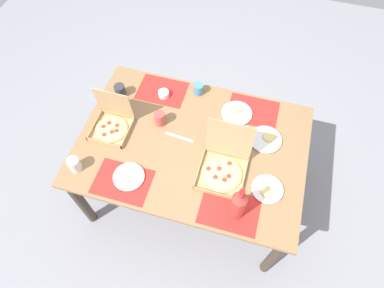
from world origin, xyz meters
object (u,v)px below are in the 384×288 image
(pizza_box_corner_left, at_px, (112,124))
(plate_far_left, at_px, (267,189))
(cup_dark, at_px, (120,91))
(cup_clear_right, at_px, (75,164))
(plate_far_right, at_px, (129,177))
(plate_near_left, at_px, (266,139))
(soda_bottle, at_px, (238,205))
(cup_spare, at_px, (160,118))
(condiment_bowl, at_px, (164,94))
(cup_clear_left, at_px, (198,89))
(pizza_box_edge_far, at_px, (223,166))
(plate_middle, at_px, (237,113))

(pizza_box_corner_left, relative_size, plate_far_left, 1.45)
(pizza_box_corner_left, bearing_deg, cup_dark, 101.41)
(cup_clear_right, bearing_deg, plate_far_right, 4.83)
(plate_near_left, distance_m, plate_far_left, 0.37)
(plate_far_right, relative_size, soda_bottle, 0.62)
(pizza_box_corner_left, distance_m, cup_spare, 0.33)
(plate_near_left, height_order, condiment_bowl, condiment_bowl)
(plate_far_right, relative_size, cup_dark, 2.12)
(cup_clear_left, bearing_deg, pizza_box_edge_far, -61.03)
(cup_spare, bearing_deg, plate_middle, 24.01)
(plate_near_left, height_order, plate_far_left, same)
(condiment_bowl, bearing_deg, cup_dark, -165.66)
(plate_middle, bearing_deg, cup_spare, -155.99)
(plate_far_left, bearing_deg, condiment_bowl, 147.64)
(pizza_box_edge_far, xyz_separation_m, cup_clear_right, (-0.92, -0.25, -0.00))
(plate_far_left, xyz_separation_m, condiment_bowl, (-0.86, 0.55, 0.01))
(cup_clear_left, distance_m, condiment_bowl, 0.26)
(cup_clear_right, relative_size, condiment_bowl, 1.25)
(cup_dark, bearing_deg, plate_far_right, -63.64)
(plate_middle, xyz_separation_m, cup_dark, (-0.87, -0.06, 0.04))
(plate_near_left, height_order, cup_spare, cup_spare)
(cup_clear_left, bearing_deg, plate_far_left, -46.00)
(cup_spare, bearing_deg, cup_clear_left, 61.27)
(plate_far_right, bearing_deg, plate_middle, 50.84)
(pizza_box_corner_left, xyz_separation_m, plate_near_left, (1.05, 0.19, -0.04))
(cup_spare, bearing_deg, cup_clear_right, -129.70)
(soda_bottle, distance_m, cup_dark, 1.22)
(plate_middle, bearing_deg, cup_dark, -175.85)
(plate_far_right, distance_m, cup_spare, 0.47)
(cup_clear_left, bearing_deg, cup_clear_right, -125.58)
(cup_clear_left, bearing_deg, condiment_bowl, -157.93)
(cup_dark, relative_size, cup_clear_left, 1.11)
(pizza_box_edge_far, xyz_separation_m, soda_bottle, (0.14, -0.26, 0.08))
(pizza_box_edge_far, xyz_separation_m, condiment_bowl, (-0.56, 0.49, -0.03))
(plate_near_left, height_order, plate_middle, same)
(plate_middle, bearing_deg, cup_clear_left, 160.31)
(plate_near_left, relative_size, cup_spare, 2.11)
(plate_far_right, distance_m, condiment_bowl, 0.70)
(plate_middle, xyz_separation_m, cup_clear_left, (-0.32, 0.11, 0.03))
(plate_near_left, relative_size, soda_bottle, 0.68)
(pizza_box_corner_left, xyz_separation_m, cup_spare, (0.31, 0.13, 0.01))
(plate_near_left, distance_m, plate_middle, 0.29)
(pizza_box_edge_far, height_order, soda_bottle, pizza_box_edge_far)
(cup_spare, bearing_deg, pizza_box_corner_left, -156.99)
(cup_spare, xyz_separation_m, cup_dark, (-0.37, 0.16, -0.00))
(plate_far_left, bearing_deg, pizza_box_edge_far, 168.39)
(soda_bottle, xyz_separation_m, cup_dark, (-1.02, 0.67, -0.08))
(plate_far_left, xyz_separation_m, plate_middle, (-0.30, 0.53, 0.00))
(plate_far_left, relative_size, cup_clear_right, 1.99)
(plate_far_right, height_order, plate_middle, plate_middle)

